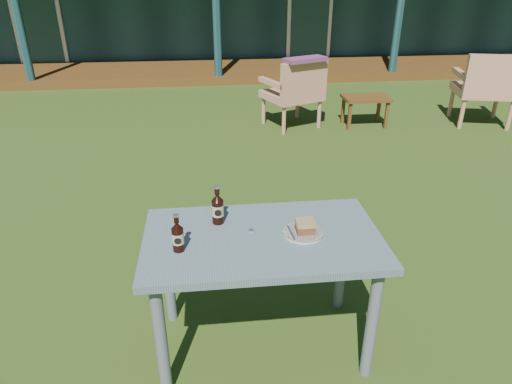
{
  "coord_description": "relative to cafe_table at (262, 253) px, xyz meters",
  "views": [
    {
      "loc": [
        -0.25,
        -3.54,
        1.94
      ],
      "look_at": [
        0.0,
        -1.3,
        0.82
      ],
      "focal_mm": 32.0,
      "sensor_mm": 36.0,
      "label": 1
    }
  ],
  "objects": [
    {
      "name": "armchair_right",
      "position": [
        3.42,
        3.65,
        -0.08
      ],
      "size": [
        0.85,
        0.82,
        0.96
      ],
      "color": "tan",
      "rests_on": "ground"
    },
    {
      "name": "side_table",
      "position": [
        1.85,
        3.79,
        -0.28
      ],
      "size": [
        0.6,
        0.4,
        0.4
      ],
      "color": "#533214",
      "rests_on": "ground"
    },
    {
      "name": "cola_bottle_far",
      "position": [
        -0.41,
        -0.08,
        0.18
      ],
      "size": [
        0.06,
        0.06,
        0.19
      ],
      "color": "black",
      "rests_on": "cafe_table"
    },
    {
      "name": "armchair_left",
      "position": [
        0.91,
        3.84,
        -0.12
      ],
      "size": [
        0.85,
        0.82,
        0.89
      ],
      "color": "tan",
      "rests_on": "ground"
    },
    {
      "name": "bottle_cap",
      "position": [
        -0.05,
        0.05,
        0.11
      ],
      "size": [
        0.03,
        0.03,
        0.01
      ],
      "primitive_type": "cylinder",
      "color": "silver",
      "rests_on": "cafe_table"
    },
    {
      "name": "ground",
      "position": [
        0.0,
        1.6,
        -0.62
      ],
      "size": [
        80.0,
        80.0,
        0.0
      ],
      "primitive_type": "plane",
      "color": "#334916"
    },
    {
      "name": "cake_slice",
      "position": [
        0.22,
        -0.0,
        0.15
      ],
      "size": [
        0.09,
        0.09,
        0.06
      ],
      "color": "#58311C",
      "rests_on": "plate"
    },
    {
      "name": "floral_throw",
      "position": [
        0.98,
        3.67,
        0.29
      ],
      "size": [
        0.58,
        0.41,
        0.05
      ],
      "primitive_type": "cube",
      "rotation": [
        0.0,
        0.0,
        3.54
      ],
      "color": "#69355B",
      "rests_on": "armchair_left"
    },
    {
      "name": "fork",
      "position": [
        0.14,
        -0.01,
        0.12
      ],
      "size": [
        0.02,
        0.14,
        0.0
      ],
      "primitive_type": "cube",
      "rotation": [
        0.0,
        0.0,
        0.08
      ],
      "color": "silver",
      "rests_on": "plate"
    },
    {
      "name": "plate",
      "position": [
        0.21,
        -0.0,
        0.11
      ],
      "size": [
        0.2,
        0.2,
        0.01
      ],
      "color": "silver",
      "rests_on": "cafe_table"
    },
    {
      "name": "cola_bottle_near",
      "position": [
        -0.22,
        0.16,
        0.19
      ],
      "size": [
        0.06,
        0.07,
        0.21
      ],
      "color": "black",
      "rests_on": "cafe_table"
    },
    {
      "name": "cafe_table",
      "position": [
        0.0,
        0.0,
        0.0
      ],
      "size": [
        1.2,
        0.7,
        0.72
      ],
      "color": "slate",
      "rests_on": "ground"
    }
  ]
}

